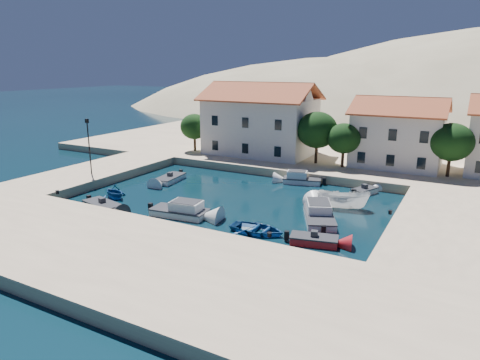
% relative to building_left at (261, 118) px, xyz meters
% --- Properties ---
extents(ground, '(400.00, 400.00, 0.00)m').
position_rel_building_left_xyz_m(ground, '(6.00, -28.00, -5.94)').
color(ground, black).
rests_on(ground, ground).
extents(quay_south, '(52.00, 12.00, 1.00)m').
position_rel_building_left_xyz_m(quay_south, '(6.00, -34.00, -5.44)').
color(quay_south, tan).
rests_on(quay_south, ground).
extents(quay_east, '(11.00, 20.00, 1.00)m').
position_rel_building_left_xyz_m(quay_east, '(26.50, -18.00, -5.44)').
color(quay_east, tan).
rests_on(quay_east, ground).
extents(quay_west, '(8.00, 20.00, 1.00)m').
position_rel_building_left_xyz_m(quay_west, '(-13.00, -18.00, -5.44)').
color(quay_west, tan).
rests_on(quay_west, ground).
extents(quay_north, '(80.00, 36.00, 1.00)m').
position_rel_building_left_xyz_m(quay_north, '(8.00, 10.00, -5.44)').
color(quay_north, tan).
rests_on(quay_north, ground).
extents(hills, '(254.00, 176.00, 99.00)m').
position_rel_building_left_xyz_m(hills, '(26.64, 95.62, -29.34)').
color(hills, gray).
rests_on(hills, ground).
extents(building_left, '(14.70, 9.45, 9.70)m').
position_rel_building_left_xyz_m(building_left, '(0.00, 0.00, 0.00)').
color(building_left, white).
rests_on(building_left, quay_north).
extents(building_mid, '(10.50, 8.40, 8.30)m').
position_rel_building_left_xyz_m(building_mid, '(18.00, 1.00, -0.71)').
color(building_mid, white).
rests_on(building_mid, quay_north).
extents(trees, '(37.30, 5.30, 6.45)m').
position_rel_building_left_xyz_m(trees, '(10.51, -2.54, -1.10)').
color(trees, '#382314').
rests_on(trees, quay_north).
extents(lamppost, '(0.35, 0.25, 6.22)m').
position_rel_building_left_xyz_m(lamppost, '(-11.50, -20.00, -1.18)').
color(lamppost, black).
rests_on(lamppost, quay_west).
extents(bollards, '(29.36, 9.56, 0.30)m').
position_rel_building_left_xyz_m(bollards, '(8.80, -24.13, -4.79)').
color(bollards, black).
rests_on(bollards, ground).
extents(motorboat_grey_sw, '(4.51, 2.79, 1.25)m').
position_rel_building_left_xyz_m(motorboat_grey_sw, '(-3.44, -26.25, -5.64)').
color(motorboat_grey_sw, '#2E2F33').
rests_on(motorboat_grey_sw, ground).
extents(cabin_cruiser_south, '(5.33, 2.77, 1.60)m').
position_rel_building_left_xyz_m(cabin_cruiser_south, '(3.96, -24.36, -5.46)').
color(cabin_cruiser_south, white).
rests_on(cabin_cruiser_south, ground).
extents(rowboat_south, '(4.55, 3.30, 0.93)m').
position_rel_building_left_xyz_m(rowboat_south, '(11.78, -24.69, -5.94)').
color(rowboat_south, navy).
rests_on(rowboat_south, ground).
extents(motorboat_red_se, '(3.77, 2.30, 1.25)m').
position_rel_building_left_xyz_m(motorboat_red_se, '(16.48, -24.65, -5.64)').
color(motorboat_red_se, maroon).
rests_on(motorboat_red_se, ground).
extents(cabin_cruiser_east, '(4.49, 6.23, 1.60)m').
position_rel_building_left_xyz_m(cabin_cruiser_east, '(15.18, -19.57, -5.46)').
color(cabin_cruiser_east, white).
rests_on(cabin_cruiser_east, ground).
extents(boat_east, '(5.12, 2.81, 1.87)m').
position_rel_building_left_xyz_m(boat_east, '(16.08, -15.40, -5.94)').
color(boat_east, white).
rests_on(boat_east, ground).
extents(motorboat_white_ne, '(2.46, 3.30, 1.25)m').
position_rel_building_left_xyz_m(motorboat_white_ne, '(16.78, -9.80, -5.64)').
color(motorboat_white_ne, white).
rests_on(motorboat_white_ne, ground).
extents(rowboat_west, '(3.69, 3.41, 1.61)m').
position_rel_building_left_xyz_m(rowboat_west, '(-4.97, -23.13, -5.94)').
color(rowboat_west, navy).
rests_on(rowboat_west, ground).
extents(motorboat_white_west, '(2.46, 4.55, 1.25)m').
position_rel_building_left_xyz_m(motorboat_white_west, '(-4.00, -15.37, -5.64)').
color(motorboat_white_west, white).
rests_on(motorboat_white_west, ground).
extents(cabin_cruiser_north, '(4.50, 2.72, 1.60)m').
position_rel_building_left_xyz_m(cabin_cruiser_north, '(9.65, -9.00, -5.46)').
color(cabin_cruiser_north, white).
rests_on(cabin_cruiser_north, ground).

